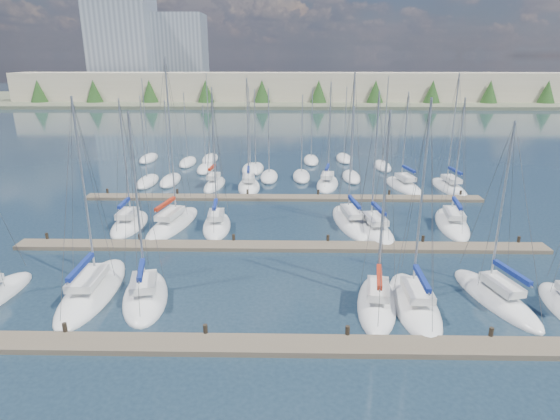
{
  "coord_description": "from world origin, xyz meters",
  "views": [
    {
      "loc": [
        0.64,
        -19.91,
        15.2
      ],
      "look_at": [
        0.0,
        14.0,
        4.0
      ],
      "focal_mm": 30.0,
      "sensor_mm": 36.0,
      "label": 1
    }
  ],
  "objects_px": {
    "sailboat_h": "(130,224)",
    "sailboat_n": "(215,185)",
    "sailboat_p": "(327,184)",
    "sailboat_f": "(495,298)",
    "sailboat_l": "(373,229)",
    "sailboat_q": "(403,186)",
    "sailboat_d": "(377,303)",
    "sailboat_e": "(414,304)",
    "sailboat_m": "(452,224)",
    "sailboat_i": "(173,223)",
    "sailboat_j": "(217,225)",
    "sailboat_c": "(145,296)",
    "sailboat_o": "(249,187)",
    "sailboat_k": "(350,222)",
    "sailboat_r": "(449,187)",
    "sailboat_b": "(93,290)"
  },
  "relations": [
    {
      "from": "sailboat_d",
      "to": "sailboat_e",
      "type": "distance_m",
      "value": 2.37
    },
    {
      "from": "sailboat_d",
      "to": "sailboat_j",
      "type": "xyz_separation_m",
      "value": [
        -12.37,
        14.14,
        -0.0
      ]
    },
    {
      "from": "sailboat_q",
      "to": "sailboat_m",
      "type": "distance_m",
      "value": 13.48
    },
    {
      "from": "sailboat_d",
      "to": "sailboat_f",
      "type": "xyz_separation_m",
      "value": [
        7.86,
        0.8,
        -0.01
      ]
    },
    {
      "from": "sailboat_q",
      "to": "sailboat_c",
      "type": "relative_size",
      "value": 0.94
    },
    {
      "from": "sailboat_j",
      "to": "sailboat_c",
      "type": "relative_size",
      "value": 0.96
    },
    {
      "from": "sailboat_b",
      "to": "sailboat_c",
      "type": "relative_size",
      "value": 1.06
    },
    {
      "from": "sailboat_m",
      "to": "sailboat_f",
      "type": "relative_size",
      "value": 1.01
    },
    {
      "from": "sailboat_i",
      "to": "sailboat_o",
      "type": "relative_size",
      "value": 1.17
    },
    {
      "from": "sailboat_f",
      "to": "sailboat_k",
      "type": "bearing_deg",
      "value": 104.27
    },
    {
      "from": "sailboat_m",
      "to": "sailboat_c",
      "type": "xyz_separation_m",
      "value": [
        -24.83,
        -14.47,
        0.01
      ]
    },
    {
      "from": "sailboat_i",
      "to": "sailboat_j",
      "type": "bearing_deg",
      "value": 5.27
    },
    {
      "from": "sailboat_d",
      "to": "sailboat_e",
      "type": "height_order",
      "value": "sailboat_e"
    },
    {
      "from": "sailboat_h",
      "to": "sailboat_n",
      "type": "xyz_separation_m",
      "value": [
        5.86,
        14.21,
        0.02
      ]
    },
    {
      "from": "sailboat_p",
      "to": "sailboat_r",
      "type": "xyz_separation_m",
      "value": [
        14.47,
        -1.39,
        0.0
      ]
    },
    {
      "from": "sailboat_k",
      "to": "sailboat_n",
      "type": "height_order",
      "value": "sailboat_k"
    },
    {
      "from": "sailboat_o",
      "to": "sailboat_m",
      "type": "bearing_deg",
      "value": -36.11
    },
    {
      "from": "sailboat_e",
      "to": "sailboat_c",
      "type": "xyz_separation_m",
      "value": [
        -17.46,
        0.69,
        -0.0
      ]
    },
    {
      "from": "sailboat_q",
      "to": "sailboat_b",
      "type": "xyz_separation_m",
      "value": [
        -27.16,
        -27.18,
        -0.0
      ]
    },
    {
      "from": "sailboat_k",
      "to": "sailboat_i",
      "type": "height_order",
      "value": "sailboat_i"
    },
    {
      "from": "sailboat_i",
      "to": "sailboat_l",
      "type": "distance_m",
      "value": 18.65
    },
    {
      "from": "sailboat_p",
      "to": "sailboat_e",
      "type": "xyz_separation_m",
      "value": [
        3.27,
        -29.27,
        -0.0
      ]
    },
    {
      "from": "sailboat_l",
      "to": "sailboat_q",
      "type": "bearing_deg",
      "value": 59.82
    },
    {
      "from": "sailboat_q",
      "to": "sailboat_m",
      "type": "height_order",
      "value": "sailboat_m"
    },
    {
      "from": "sailboat_d",
      "to": "sailboat_n",
      "type": "bearing_deg",
      "value": 127.06
    },
    {
      "from": "sailboat_b",
      "to": "sailboat_l",
      "type": "xyz_separation_m",
      "value": [
        20.92,
        12.05,
        0.01
      ]
    },
    {
      "from": "sailboat_e",
      "to": "sailboat_i",
      "type": "bearing_deg",
      "value": 143.81
    },
    {
      "from": "sailboat_b",
      "to": "sailboat_c",
      "type": "xyz_separation_m",
      "value": [
        3.79,
        -0.69,
        0.01
      ]
    },
    {
      "from": "sailboat_n",
      "to": "sailboat_l",
      "type": "height_order",
      "value": "sailboat_l"
    },
    {
      "from": "sailboat_j",
      "to": "sailboat_r",
      "type": "distance_m",
      "value": 29.32
    },
    {
      "from": "sailboat_i",
      "to": "sailboat_e",
      "type": "bearing_deg",
      "value": -26.71
    },
    {
      "from": "sailboat_e",
      "to": "sailboat_r",
      "type": "distance_m",
      "value": 30.05
    },
    {
      "from": "sailboat_l",
      "to": "sailboat_i",
      "type": "bearing_deg",
      "value": 168.57
    },
    {
      "from": "sailboat_h",
      "to": "sailboat_l",
      "type": "relative_size",
      "value": 0.94
    },
    {
      "from": "sailboat_i",
      "to": "sailboat_b",
      "type": "distance_m",
      "value": 13.45
    },
    {
      "from": "sailboat_p",
      "to": "sailboat_f",
      "type": "bearing_deg",
      "value": -63.51
    },
    {
      "from": "sailboat_n",
      "to": "sailboat_j",
      "type": "bearing_deg",
      "value": -74.26
    },
    {
      "from": "sailboat_c",
      "to": "sailboat_h",
      "type": "bearing_deg",
      "value": 99.52
    },
    {
      "from": "sailboat_d",
      "to": "sailboat_m",
      "type": "xyz_separation_m",
      "value": [
        9.74,
        15.09,
        -0.01
      ]
    },
    {
      "from": "sailboat_k",
      "to": "sailboat_h",
      "type": "bearing_deg",
      "value": 176.04
    },
    {
      "from": "sailboat_e",
      "to": "sailboat_q",
      "type": "bearing_deg",
      "value": 79.79
    },
    {
      "from": "sailboat_d",
      "to": "sailboat_c",
      "type": "xyz_separation_m",
      "value": [
        -15.09,
        0.62,
        -0.01
      ]
    },
    {
      "from": "sailboat_n",
      "to": "sailboat_k",
      "type": "bearing_deg",
      "value": -35.12
    },
    {
      "from": "sailboat_d",
      "to": "sailboat_b",
      "type": "bearing_deg",
      "value": -174.25
    },
    {
      "from": "sailboat_n",
      "to": "sailboat_m",
      "type": "distance_m",
      "value": 28.0
    },
    {
      "from": "sailboat_k",
      "to": "sailboat_b",
      "type": "relative_size",
      "value": 1.07
    },
    {
      "from": "sailboat_f",
      "to": "sailboat_o",
      "type": "distance_m",
      "value": 32.63
    },
    {
      "from": "sailboat_k",
      "to": "sailboat_e",
      "type": "distance_m",
      "value": 15.63
    },
    {
      "from": "sailboat_l",
      "to": "sailboat_b",
      "type": "bearing_deg",
      "value": -157.79
    },
    {
      "from": "sailboat_d",
      "to": "sailboat_k",
      "type": "bearing_deg",
      "value": 99.07
    }
  ]
}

